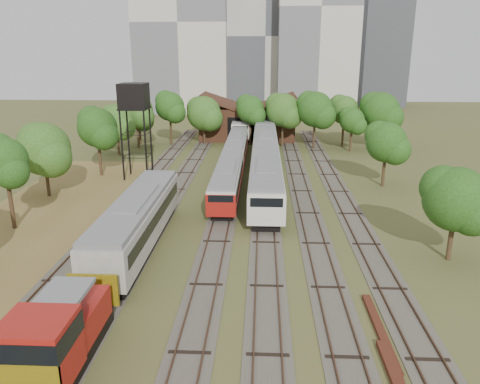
# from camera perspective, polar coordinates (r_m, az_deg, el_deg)

# --- Properties ---
(ground) EXTENTS (240.00, 240.00, 0.00)m
(ground) POSITION_cam_1_polar(r_m,az_deg,el_deg) (28.66, -0.81, -14.40)
(ground) COLOR #475123
(ground) RESTS_ON ground
(dry_grass_patch) EXTENTS (14.00, 60.00, 0.04)m
(dry_grass_patch) POSITION_cam_1_polar(r_m,az_deg,el_deg) (40.69, -26.41, -6.39)
(dry_grass_patch) COLOR brown
(dry_grass_patch) RESTS_ON ground
(tracks) EXTENTS (24.60, 80.00, 0.19)m
(tracks) POSITION_cam_1_polar(r_m,az_deg,el_deg) (51.67, 0.15, 0.22)
(tracks) COLOR #4C473D
(tracks) RESTS_ON ground
(railcar_red_set) EXTENTS (2.69, 34.57, 3.31)m
(railcar_red_set) POSITION_cam_1_polar(r_m,az_deg,el_deg) (57.71, -0.87, 3.76)
(railcar_red_set) COLOR black
(railcar_red_set) RESTS_ON ground
(railcar_green_set) EXTENTS (3.25, 52.08, 4.03)m
(railcar_green_set) POSITION_cam_1_polar(r_m,az_deg,el_deg) (63.67, 3.09, 5.34)
(railcar_green_set) COLOR black
(railcar_green_set) RESTS_ON ground
(railcar_rear) EXTENTS (3.01, 16.07, 3.72)m
(railcar_rear) POSITION_cam_1_polar(r_m,az_deg,el_deg) (84.40, 0.29, 8.12)
(railcar_rear) COLOR black
(railcar_rear) RESTS_ON ground
(shunter_locomotive) EXTENTS (2.98, 8.10, 3.90)m
(shunter_locomotive) POSITION_cam_1_polar(r_m,az_deg,el_deg) (24.67, -21.44, -16.20)
(shunter_locomotive) COLOR black
(shunter_locomotive) RESTS_ON ground
(old_grey_coach) EXTENTS (3.23, 18.00, 4.00)m
(old_grey_coach) POSITION_cam_1_polar(r_m,az_deg,el_deg) (37.18, -12.36, -3.48)
(old_grey_coach) COLOR black
(old_grey_coach) RESTS_ON ground
(water_tower) EXTENTS (3.25, 3.25, 11.24)m
(water_tower) POSITION_cam_1_polar(r_m,az_deg,el_deg) (56.68, -12.82, 11.03)
(water_tower) COLOR black
(water_tower) RESTS_ON ground
(rail_pile_far) EXTENTS (0.47, 7.47, 0.24)m
(rail_pile_far) POSITION_cam_1_polar(r_m,az_deg,el_deg) (27.91, 16.70, -15.85)
(rail_pile_far) COLOR #552618
(rail_pile_far) RESTS_ON ground
(maintenance_shed) EXTENTS (16.45, 11.55, 7.58)m
(maintenance_shed) POSITION_cam_1_polar(r_m,az_deg,el_deg) (83.32, 0.96, 8.66)
(maintenance_shed) COLOR #391E15
(maintenance_shed) RESTS_ON ground
(tree_band_left) EXTENTS (8.22, 64.97, 8.61)m
(tree_band_left) POSITION_cam_1_polar(r_m,az_deg,el_deg) (50.69, -22.62, 4.77)
(tree_band_left) COLOR #382616
(tree_band_left) RESTS_ON ground
(tree_band_far) EXTENTS (43.06, 8.98, 8.86)m
(tree_band_far) POSITION_cam_1_polar(r_m,az_deg,el_deg) (74.66, 3.18, 9.90)
(tree_band_far) COLOR #382616
(tree_band_far) RESTS_ON ground
(tree_band_right) EXTENTS (4.68, 42.88, 7.32)m
(tree_band_right) POSITION_cam_1_polar(r_m,az_deg,el_deg) (51.00, 18.43, 4.67)
(tree_band_right) COLOR #382616
(tree_band_right) RESTS_ON ground
(tower_left) EXTENTS (22.00, 16.00, 42.00)m
(tower_left) POSITION_cam_1_polar(r_m,az_deg,el_deg) (121.18, -6.97, 19.71)
(tower_left) COLOR beige
(tower_left) RESTS_ON ground
(tower_centre) EXTENTS (20.00, 18.00, 36.00)m
(tower_centre) POSITION_cam_1_polar(r_m,az_deg,el_deg) (124.47, 3.10, 18.34)
(tower_centre) COLOR #B2B0A1
(tower_centre) RESTS_ON ground
(tower_right) EXTENTS (18.00, 16.00, 48.00)m
(tower_right) POSITION_cam_1_polar(r_m,az_deg,el_deg) (117.45, 9.45, 21.17)
(tower_right) COLOR beige
(tower_right) RESTS_ON ground
(tower_far_right) EXTENTS (12.00, 12.00, 28.00)m
(tower_far_right) POSITION_cam_1_polar(r_m,az_deg,el_deg) (138.29, 16.97, 15.87)
(tower_far_right) COLOR #3F4247
(tower_far_right) RESTS_ON ground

